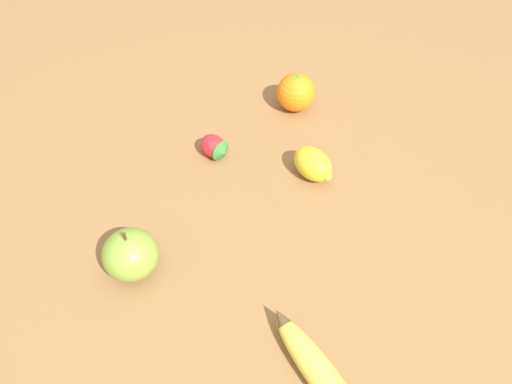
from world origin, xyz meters
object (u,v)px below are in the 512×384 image
(orange, at_px, (296,92))
(lemon, at_px, (313,164))
(banana, at_px, (321,375))
(strawberry, at_px, (215,147))
(apple, at_px, (131,255))

(orange, relative_size, lemon, 0.87)
(banana, height_order, strawberry, strawberry)
(banana, xyz_separation_m, lemon, (-0.25, 0.25, 0.01))
(banana, xyz_separation_m, orange, (-0.39, 0.36, 0.02))
(orange, bearing_deg, apple, -76.67)
(orange, height_order, lemon, orange)
(banana, distance_m, lemon, 0.35)
(orange, height_order, strawberry, orange)
(banana, height_order, orange, orange)
(banana, bearing_deg, strawberry, -12.12)
(banana, xyz_separation_m, apple, (-0.29, -0.08, 0.02))
(orange, distance_m, strawberry, 0.20)
(apple, distance_m, lemon, 0.33)
(banana, bearing_deg, lemon, -35.34)
(orange, bearing_deg, banana, -42.23)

